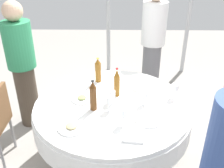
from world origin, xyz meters
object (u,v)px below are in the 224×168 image
Objects in this scene: dining_table at (112,115)px; wine_glass_mid at (124,114)px; wine_glass_left at (175,88)px; person_right at (153,44)px; wine_glass_outer at (145,96)px; plate_near at (143,88)px; wine_glass_far at (110,100)px; plate_left at (82,99)px; bottle_amber_south at (98,71)px; wine_glass_inner at (112,95)px; bottle_brown_right at (93,96)px; plate_east at (148,120)px; bottle_amber_rear at (117,83)px; plate_north at (72,127)px; person_rear at (22,65)px.

wine_glass_mid reaches higher than dining_table.
wine_glass_left is 0.09× the size of person_right.
wine_glass_outer is 0.08× the size of person_right.
wine_glass_far is at bearing -40.08° from plate_near.
person_right is (-1.27, 0.87, 0.14)m from plate_left.
bottle_amber_south reaches higher than wine_glass_inner.
bottle_brown_right is 1.24× the size of plate_east.
bottle_amber_rear is 1.25× the size of plate_north.
bottle_amber_south is at bearing -145.55° from bottle_amber_rear.
person_right is at bearing 157.29° from dining_table.
person_rear reaches higher than bottle_brown_right.
plate_left is at bearing -118.13° from plate_east.
wine_glass_far is at bearing -8.56° from dining_table.
plate_left is (-0.06, -0.31, 0.16)m from dining_table.
wine_glass_left is (-0.12, 0.64, 0.01)m from wine_glass_inner.
plate_east is (0.16, 0.35, -0.10)m from wine_glass_far.
wine_glass_mid is (0.24, 0.28, -0.03)m from bottle_brown_right.
person_rear is (-0.55, -1.75, -0.00)m from wine_glass_left.
wine_glass_inner is 0.33m from plate_left.
plate_near is at bearing 177.21° from wine_glass_outer.
bottle_amber_rear is at bearing 104.85° from plate_left.
wine_glass_far reaches higher than wine_glass_inner.
plate_near is (-0.41, 0.51, -0.14)m from bottle_brown_right.
bottle_amber_rear is 0.54m from plate_east.
wine_glass_left reaches higher than plate_left.
bottle_amber_south is at bearing -108.47° from plate_near.
plate_north is at bearing -43.94° from plate_near.
bottle_brown_right is 2.04× the size of wine_glass_left.
bottle_amber_south is at bearing -113.14° from wine_glass_left.
bottle_amber_south is (-0.31, -0.21, -0.01)m from bottle_amber_rear.
person_rear is at bearing -113.99° from bottle_amber_rear.
wine_glass_outer is 0.33m from plate_near.
bottle_amber_south is 2.03× the size of wine_glass_outer.
wine_glass_inner is 0.36m from wine_glass_mid.
wine_glass_far is at bearing -114.36° from plate_east.
wine_glass_mid reaches higher than plate_north.
wine_glass_mid is 0.09× the size of person_right.
wine_glass_outer is 0.62× the size of plate_near.
person_right is (-0.86, 0.72, 0.02)m from bottle_amber_south.
dining_table is 0.44m from wine_glass_mid.
wine_glass_mid is at bearing 17.13° from dining_table.
wine_glass_left is 0.61× the size of plate_east.
wine_glass_outer reaches higher than plate_near.
wine_glass_inner is 0.87× the size of wine_glass_mid.
wine_glass_far is (-0.22, -0.12, -0.01)m from wine_glass_mid.
wine_glass_left is (-0.25, 0.66, 0.00)m from wine_glass_far.
plate_near is at bearing -73.19° from person_rear.
wine_glass_far is 1.35m from person_rear.
wine_glass_left is 1.83m from person_rear.
wine_glass_left is at bearing 131.19° from wine_glass_mid.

